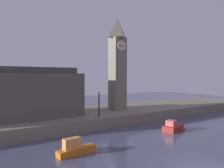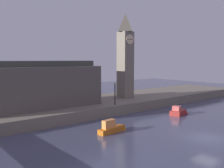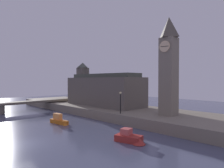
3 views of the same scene
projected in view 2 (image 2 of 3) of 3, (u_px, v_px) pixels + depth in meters
The scene contains 7 objects.
ground_plane at pixel (206, 138), 27.10m from camera, with size 120.00×120.00×0.00m, color #474C66.
far_embankment at pixel (95, 105), 42.37m from camera, with size 70.00×12.00×1.50m, color slate.
clock_tower at pixel (125, 55), 44.66m from camera, with size 2.39×2.43×14.60m.
parliament_hall at pixel (34, 85), 35.85m from camera, with size 17.42×6.89×9.32m.
streetlamp at pixel (115, 90), 38.22m from camera, with size 0.36×0.36×3.41m.
boat_dinghy_red at pixel (179, 111), 38.47m from camera, with size 3.81×2.18×1.39m.
boat_patrol_orange at pixel (113, 128), 29.20m from camera, with size 4.05×1.29×1.64m.
Camera 2 is at (-24.53, -14.00, 8.28)m, focal length 41.24 mm.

